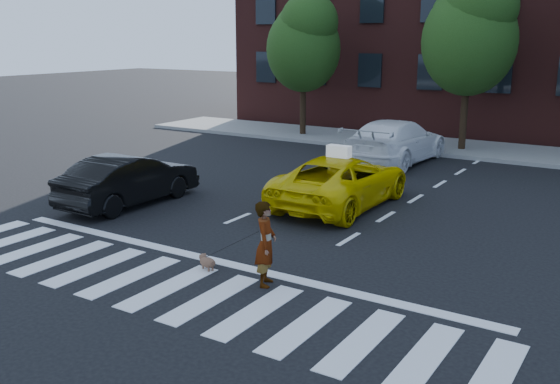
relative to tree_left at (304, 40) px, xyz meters
The scene contains 13 objects.
ground 18.90m from the tree_left, 67.71° to the right, with size 120.00×120.00×0.00m, color black.
crosswalk 18.90m from the tree_left, 67.71° to the right, with size 13.00×2.40×0.01m, color silver.
stop_line 17.47m from the tree_left, 65.65° to the right, with size 12.00×0.30×0.01m, color silver.
sidewalk_far 8.24m from the tree_left, ahead, with size 30.00×4.00×0.15m, color slate.
building 10.73m from the tree_left, 48.97° to the left, with size 26.00×10.00×12.00m, color #4A1E1A.
tree_left is the anchor object (origin of this frame).
tree_mid 7.51m from the tree_left, ahead, with size 3.69×3.69×7.10m.
taxi 12.79m from the tree_left, 54.81° to the right, with size 2.34×5.07×1.41m, color #D6BB04.
black_sedan 13.71m from the tree_left, 81.43° to the right, with size 1.50×4.30×1.42m, color black.
white_suv 7.82m from the tree_left, 29.99° to the right, with size 2.27×5.57×1.62m, color white.
woman 18.36m from the tree_left, 62.03° to the right, with size 0.60×0.39×1.64m, color #999999.
dog 17.87m from the tree_left, 66.25° to the right, with size 0.51×0.32×0.30m.
taxi_sign 12.72m from the tree_left, 55.34° to the right, with size 0.65×0.28×0.32m, color white.
Camera 1 is at (7.64, -8.15, 4.61)m, focal length 40.00 mm.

